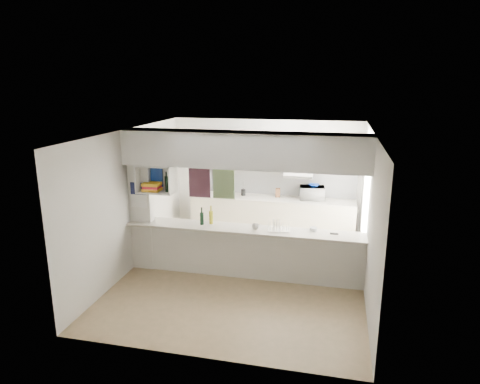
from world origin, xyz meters
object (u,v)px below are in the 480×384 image
(microwave, at_px, (312,193))
(dish_rack, at_px, (279,226))
(bowl, at_px, (314,185))
(wine_bottles, at_px, (207,217))

(microwave, height_order, dish_rack, microwave)
(microwave, height_order, bowl, bowl)
(microwave, xyz_separation_m, wine_bottles, (-1.74, -2.08, -0.02))
(bowl, height_order, dish_rack, bowl)
(microwave, relative_size, bowl, 2.27)
(dish_rack, bearing_deg, microwave, 71.49)
(bowl, xyz_separation_m, wine_bottles, (-1.77, -2.08, -0.19))
(microwave, xyz_separation_m, dish_rack, (-0.44, -2.10, -0.07))
(microwave, distance_m, bowl, 0.18)
(bowl, distance_m, wine_bottles, 2.74)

